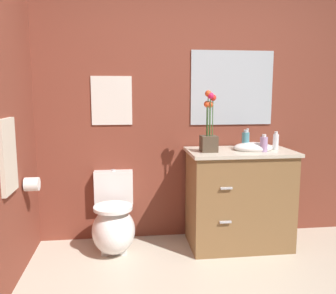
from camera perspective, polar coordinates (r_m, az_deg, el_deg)
name	(u,v)px	position (r m, az deg, el deg)	size (l,w,h in m)	color
wall_back	(210,109)	(3.48, 6.81, 6.08)	(4.49, 0.05, 2.50)	brown
toilet	(114,224)	(3.29, -8.71, -12.09)	(0.38, 0.59, 0.69)	white
vanity_cabinet	(239,197)	(3.36, 11.31, -7.85)	(0.94, 0.56, 1.07)	brown
flower_vase	(209,133)	(3.11, 6.59, 2.30)	(0.14, 0.14, 0.53)	#4C3D2D
soap_bottle	(264,144)	(3.22, 15.10, 0.49)	(0.07, 0.07, 0.15)	#B28CBF
lotion_bottle	(245,141)	(3.30, 12.32, 1.02)	(0.07, 0.07, 0.18)	teal
hand_wash_bottle	(276,141)	(3.36, 16.90, 0.87)	(0.05, 0.05, 0.17)	white
wall_poster	(112,101)	(3.35, -9.01, 7.36)	(0.37, 0.01, 0.45)	silver
wall_mirror	(232,88)	(3.50, 10.23, 9.30)	(0.80, 0.01, 0.70)	#B2BCC6
hanging_towel	(8,156)	(2.68, -24.26, -1.34)	(0.03, 0.28, 0.52)	beige
toilet_paper_roll	(32,184)	(3.06, -20.98, -5.59)	(0.11, 0.11, 0.11)	white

